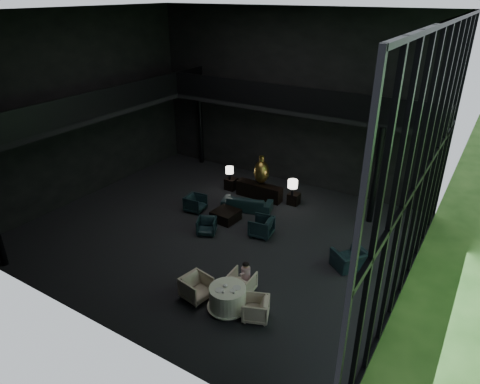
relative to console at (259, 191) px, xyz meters
The scene contains 35 objects.
floor 3.49m from the console, 88.32° to the right, with size 14.00×12.00×0.02m, color black.
ceiling 8.41m from the console, 88.32° to the right, with size 14.00×12.00×0.02m, color black.
wall_back 4.45m from the console, 87.70° to the left, with size 14.00×0.04×8.00m, color black.
wall_front 10.15m from the console, 89.39° to the right, with size 14.00×0.04×8.00m, color black.
wall_left 8.54m from the console, 153.29° to the right, with size 0.04×12.00×8.00m, color black.
curtain_wall 8.67m from the console, 26.21° to the right, with size 0.20×12.00×8.00m, color black, non-canonical shape.
mezzanine_left 7.76m from the console, 149.52° to the right, with size 2.00×12.00×0.25m, color black.
mezzanine_back 4.11m from the console, 54.23° to the left, with size 12.00×2.00×0.25m, color black.
railing_left 7.36m from the console, 144.68° to the right, with size 0.06×12.00×1.00m, color black.
railing_back 4.43m from the console, 25.65° to the left, with size 12.00×0.06×1.00m, color black.
column_nw 5.63m from the console, 155.53° to the left, with size 0.24×0.24×4.00m, color black.
column_ne 5.20m from the console, ahead, with size 0.24×0.24×4.00m, color black.
console is the anchor object (origin of this frame).
bronze_urn 0.91m from the console, 90.00° to the left, with size 0.68×0.68×1.28m.
side_table_left 1.61m from the console, behind, with size 0.50×0.50×0.54m, color black.
table_lamp_left 1.73m from the console, behind, with size 0.37×0.37×0.63m.
side_table_right 1.63m from the console, ahead, with size 0.47×0.47×0.51m, color black.
table_lamp_right 1.74m from the console, ahead, with size 0.43×0.43×0.72m.
sofa 1.26m from the console, 84.73° to the right, with size 2.17×0.64×0.85m, color black.
lounge_armchair_west 3.04m from the console, 123.72° to the right, with size 0.79×0.74×0.81m, color black.
lounge_armchair_east 3.27m from the console, 58.93° to the right, with size 0.90×0.84×0.93m, color black.
lounge_armchair_south 3.81m from the console, 92.58° to the right, with size 0.64×0.60×0.66m, color black.
window_armchair 6.10m from the console, 30.19° to the right, with size 1.03×0.67×0.90m, color #163538.
coffee_table 2.53m from the console, 93.09° to the right, with size 0.96×0.96×0.43m, color black.
dining_table 7.56m from the console, 67.40° to the right, with size 1.24×1.24×0.75m.
dining_chair_north 6.73m from the console, 64.95° to the right, with size 0.75×0.70×0.77m, color #BAAA96.
dining_chair_east 7.87m from the console, 61.08° to the right, with size 0.70×0.66×0.72m, color beige.
dining_chair_west 7.30m from the console, 75.57° to the right, with size 0.85×0.80×0.88m, color beige.
child 6.65m from the console, 63.97° to the right, with size 0.28×0.28×0.61m.
plate_a 7.71m from the console, 68.90° to the right, with size 0.26×0.26×0.02m, color white.
plate_b 7.52m from the console, 65.37° to the right, with size 0.25×0.25×0.02m, color white.
saucer 7.67m from the console, 66.13° to the right, with size 0.17×0.17×0.01m, color white.
coffee_cup 7.77m from the console, 65.76° to the right, with size 0.07×0.07×0.05m, color white.
cereal_bowl 7.50m from the console, 67.99° to the right, with size 0.14×0.14×0.07m, color white.
cream_pot 7.80m from the console, 68.05° to the right, with size 0.06×0.06×0.07m, color #99999E.
Camera 1 is at (8.42, -11.81, 8.62)m, focal length 32.00 mm.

